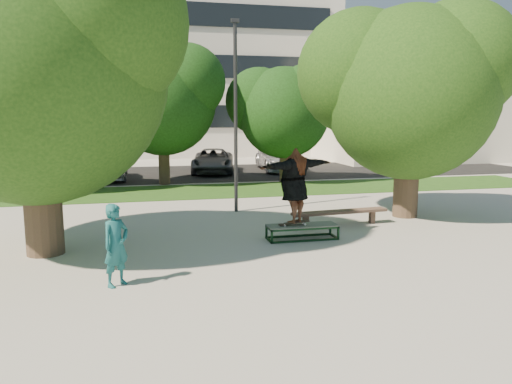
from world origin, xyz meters
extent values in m
plane|color=gray|center=(0.00, 0.00, 0.00)|extent=(120.00, 120.00, 0.00)
cube|color=#1A3F12|center=(1.00, 9.50, 0.01)|extent=(30.00, 4.00, 0.02)
cube|color=black|center=(0.00, 16.00, 0.01)|extent=(40.00, 8.00, 0.01)
cylinder|color=#38281E|center=(-4.20, 1.00, 1.60)|extent=(0.84, 0.84, 3.20)
sphere|color=#18390F|center=(-4.20, 1.00, 4.07)|extent=(5.80, 5.80, 5.80)
sphere|color=#18390F|center=(-2.90, 0.42, 5.08)|extent=(4.06, 4.06, 4.06)
cylinder|color=#38281E|center=(6.00, 3.00, 1.50)|extent=(0.76, 0.76, 3.00)
sphere|color=#18390F|center=(6.00, 3.00, 3.78)|extent=(5.20, 5.20, 5.20)
sphere|color=#18390F|center=(4.70, 3.78, 4.43)|extent=(3.90, 3.90, 3.90)
sphere|color=#18390F|center=(7.17, 2.48, 4.69)|extent=(3.64, 3.64, 3.64)
cylinder|color=#38281E|center=(-6.50, 11.00, 1.40)|extent=(0.44, 0.44, 2.80)
sphere|color=black|center=(-6.50, 11.00, 3.46)|extent=(4.40, 4.40, 4.40)
sphere|color=black|center=(-5.51, 10.56, 4.23)|extent=(3.08, 3.08, 3.08)
cylinder|color=#38281E|center=(-1.00, 12.00, 1.50)|extent=(0.50, 0.50, 3.00)
sphere|color=black|center=(-1.00, 12.00, 3.72)|extent=(4.80, 4.80, 4.80)
sphere|color=black|center=(-2.20, 12.72, 4.32)|extent=(3.60, 3.60, 3.60)
sphere|color=black|center=(0.08, 11.52, 4.56)|extent=(3.36, 3.36, 3.36)
cylinder|color=#38281E|center=(4.50, 11.50, 1.30)|extent=(0.40, 0.40, 2.60)
sphere|color=black|center=(4.50, 11.50, 3.23)|extent=(4.20, 4.20, 4.20)
sphere|color=black|center=(3.45, 12.13, 3.75)|extent=(3.15, 3.15, 3.15)
sphere|color=black|center=(5.45, 11.08, 3.96)|extent=(2.94, 2.94, 2.94)
cylinder|color=#2D2D30|center=(1.00, 5.00, 3.00)|extent=(0.12, 0.12, 6.00)
cube|color=#2D2D30|center=(1.00, 5.00, 6.05)|extent=(0.25, 0.15, 0.12)
cube|color=beige|center=(-2.00, 32.00, 8.00)|extent=(30.00, 14.00, 16.00)
cube|color=black|center=(-2.00, 24.94, 3.00)|extent=(27.60, 0.12, 1.60)
cube|color=black|center=(-2.00, 24.94, 6.50)|extent=(27.60, 0.12, 1.60)
cube|color=black|center=(-2.00, 24.94, 10.00)|extent=(27.60, 0.12, 1.60)
cube|color=beige|center=(18.00, 22.00, 4.00)|extent=(15.00, 10.00, 8.00)
cube|color=#475147|center=(1.96, 0.97, 0.36)|extent=(1.80, 0.60, 0.03)
cylinder|color=white|center=(1.47, 0.89, 0.40)|extent=(0.06, 0.03, 0.06)
cylinder|color=white|center=(1.47, 1.05, 0.40)|extent=(0.06, 0.03, 0.06)
cylinder|color=white|center=(2.01, 0.89, 0.40)|extent=(0.06, 0.03, 0.06)
cylinder|color=white|center=(2.01, 1.05, 0.40)|extent=(0.06, 0.03, 0.06)
cube|color=black|center=(1.74, 0.97, 0.44)|extent=(0.78, 0.20, 0.10)
imported|color=brown|center=(1.74, 0.97, 1.40)|extent=(2.37, 1.55, 1.89)
imported|color=#17575B|center=(-2.50, -1.59, 0.78)|extent=(0.67, 0.66, 1.56)
cube|color=brown|center=(2.45, 2.13, 0.19)|extent=(0.16, 0.16, 0.39)
cube|color=brown|center=(4.55, 2.32, 0.19)|extent=(0.16, 0.16, 0.39)
cube|color=brown|center=(3.50, 2.22, 0.40)|extent=(2.91, 0.64, 0.08)
imported|color=#AAAAAF|center=(-3.50, 14.34, 0.67)|extent=(1.61, 3.95, 1.34)
imported|color=black|center=(-5.00, 13.99, 0.66)|extent=(1.79, 4.11, 1.31)
imported|color=#545559|center=(1.79, 16.00, 0.65)|extent=(2.96, 4.99, 1.30)
imported|color=#BBBBC0|center=(5.64, 16.50, 0.76)|extent=(2.48, 5.39, 1.53)
camera|label=1|loc=(-1.97, -10.90, 3.18)|focal=35.00mm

